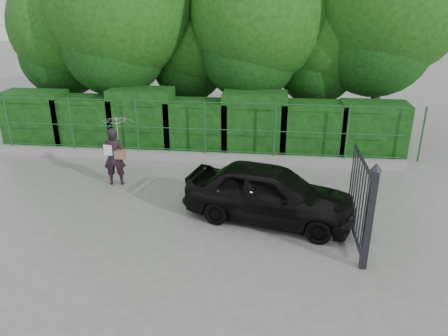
# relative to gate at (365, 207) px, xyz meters

# --- Properties ---
(ground) EXTENTS (80.00, 80.00, 0.00)m
(ground) POSITION_rel_gate_xyz_m (-4.60, 0.72, -1.19)
(ground) COLOR gray
(kerb) EXTENTS (14.00, 0.25, 0.30)m
(kerb) POSITION_rel_gate_xyz_m (-4.60, 5.22, -1.04)
(kerb) COLOR #9E9E99
(kerb) RESTS_ON ground
(fence) EXTENTS (14.13, 0.06, 1.80)m
(fence) POSITION_rel_gate_xyz_m (-4.38, 5.22, 0.01)
(fence) COLOR #1C5527
(fence) RESTS_ON kerb
(hedge) EXTENTS (14.20, 1.20, 2.23)m
(hedge) POSITION_rel_gate_xyz_m (-4.64, 6.22, -0.18)
(hedge) COLOR black
(hedge) RESTS_ON ground
(trees) EXTENTS (17.10, 6.15, 8.08)m
(trees) POSITION_rel_gate_xyz_m (-3.46, 8.46, 3.43)
(trees) COLOR black
(trees) RESTS_ON ground
(gate) EXTENTS (0.22, 2.33, 2.36)m
(gate) POSITION_rel_gate_xyz_m (0.00, 0.00, 0.00)
(gate) COLOR #25252B
(gate) RESTS_ON ground
(woman) EXTENTS (1.00, 1.01, 2.06)m
(woman) POSITION_rel_gate_xyz_m (-6.47, 3.14, 0.17)
(woman) COLOR black
(woman) RESTS_ON ground
(car) EXTENTS (4.53, 2.71, 1.44)m
(car) POSITION_rel_gate_xyz_m (-1.99, 1.44, -0.47)
(car) COLOR black
(car) RESTS_ON ground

